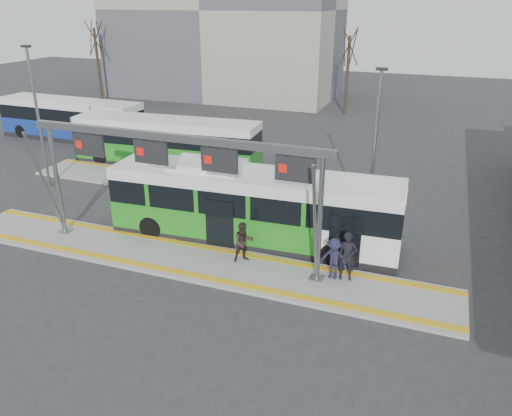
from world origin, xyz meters
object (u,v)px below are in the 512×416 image
(passenger_b, at_px, (243,242))
(passenger_c, at_px, (334,259))
(passenger_a, at_px, (347,256))
(gantry, at_px, (176,161))
(hero_bus, at_px, (252,207))

(passenger_b, xyz_separation_m, passenger_c, (3.76, -0.07, -0.00))
(passenger_c, bearing_deg, passenger_a, 20.67)
(gantry, bearing_deg, passenger_b, 8.44)
(passenger_b, relative_size, passenger_c, 1.00)
(passenger_b, bearing_deg, gantry, 148.74)
(gantry, bearing_deg, hero_bus, 49.71)
(gantry, distance_m, hero_bus, 4.33)
(passenger_c, bearing_deg, hero_bus, 159.73)
(hero_bus, xyz_separation_m, passenger_c, (4.21, -2.27, -0.63))
(hero_bus, relative_size, passenger_c, 7.69)
(gantry, height_order, passenger_c, gantry)
(hero_bus, bearing_deg, gantry, -133.04)
(gantry, xyz_separation_m, passenger_a, (6.90, 0.43, -3.17))
(hero_bus, xyz_separation_m, passenger_b, (0.45, -2.20, -0.62))
(passenger_a, xyz_separation_m, passenger_b, (-4.25, -0.04, -0.13))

